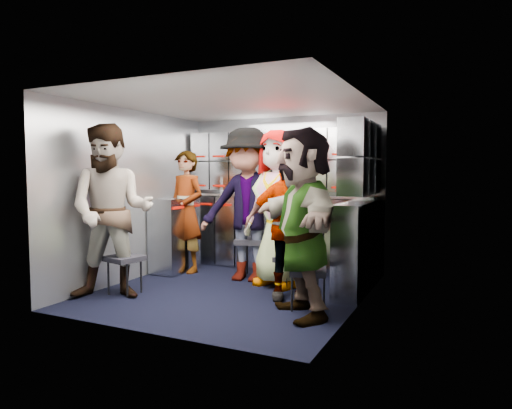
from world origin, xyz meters
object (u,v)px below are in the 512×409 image
at_px(jump_seat_center, 285,253).
at_px(attendant_arc_c, 280,208).
at_px(jump_seat_mid_left, 253,243).
at_px(jump_seat_near_right, 308,274).
at_px(jump_seat_mid_right, 294,262).
at_px(attendant_standing, 186,211).
at_px(attendant_arc_d, 288,225).
at_px(attendant_arc_a, 112,212).
at_px(attendant_arc_e, 302,222).
at_px(jump_seat_near_left, 125,260).
at_px(attendant_arc_b, 247,205).

relative_size(jump_seat_center, attendant_arc_c, 0.22).
relative_size(jump_seat_mid_left, jump_seat_near_right, 1.20).
relative_size(jump_seat_mid_right, attendant_arc_c, 0.24).
distance_m(jump_seat_mid_left, jump_seat_center, 0.47).
bearing_deg(jump_seat_near_right, attendant_arc_c, 128.28).
xyz_separation_m(jump_seat_mid_right, attendant_arc_c, (-0.29, 0.31, 0.56)).
bearing_deg(attendant_arc_c, jump_seat_center, 105.90).
height_order(jump_seat_near_right, attendant_standing, attendant_standing).
bearing_deg(jump_seat_mid_left, jump_seat_center, -7.52).
bearing_deg(attendant_arc_d, jump_seat_center, 93.53).
height_order(attendant_arc_a, attendant_arc_e, attendant_arc_a).
bearing_deg(attendant_arc_e, attendant_standing, -158.97).
bearing_deg(attendant_arc_e, jump_seat_center, 168.43).
relative_size(attendant_arc_d, attendant_arc_e, 0.89).
height_order(jump_seat_mid_right, jump_seat_near_right, same).
relative_size(attendant_arc_a, attendant_arc_c, 1.01).
relative_size(jump_seat_mid_left, jump_seat_center, 1.27).
bearing_deg(attendant_arc_a, jump_seat_near_left, 61.96).
bearing_deg(attendant_arc_d, jump_seat_near_left, 179.31).
relative_size(jump_seat_near_left, jump_seat_mid_right, 0.98).
bearing_deg(attendant_arc_c, attendant_arc_b, -171.63).
height_order(jump_seat_mid_right, attendant_arc_a, attendant_arc_a).
bearing_deg(attendant_arc_a, attendant_arc_d, -3.28).
bearing_deg(attendant_arc_e, jump_seat_mid_left, -178.33).
bearing_deg(attendant_arc_e, jump_seat_near_left, -126.94).
relative_size(jump_seat_near_right, attendant_arc_b, 0.23).
bearing_deg(jump_seat_near_right, attendant_arc_e, -90.00).
distance_m(jump_seat_near_right, attendant_arc_d, 0.62).
distance_m(jump_seat_center, jump_seat_near_right, 1.16).
relative_size(jump_seat_center, jump_seat_near_right, 0.94).
relative_size(jump_seat_near_left, jump_seat_near_right, 1.00).
bearing_deg(jump_seat_mid_right, attendant_standing, 164.88).
bearing_deg(jump_seat_mid_left, attendant_standing, -174.98).
relative_size(attendant_arc_a, attendant_arc_b, 0.98).
bearing_deg(jump_seat_mid_right, attendant_arc_a, -150.39).
xyz_separation_m(jump_seat_mid_left, attendant_standing, (-0.96, -0.08, 0.37)).
height_order(jump_seat_center, attendant_arc_c, attendant_arc_c).
height_order(jump_seat_near_right, attendant_arc_e, attendant_arc_e).
xyz_separation_m(jump_seat_mid_right, attendant_arc_b, (-0.75, 0.37, 0.58)).
bearing_deg(jump_seat_center, jump_seat_mid_left, 172.48).
relative_size(jump_seat_near_left, attendant_standing, 0.26).
relative_size(jump_seat_mid_left, attendant_arc_a, 0.28).
distance_m(jump_seat_mid_right, attendant_arc_b, 1.01).
height_order(jump_seat_center, jump_seat_near_right, jump_seat_near_right).
distance_m(jump_seat_near_right, attendant_arc_c, 1.15).
xyz_separation_m(jump_seat_near_left, jump_seat_near_right, (2.01, 0.29, -0.01)).
xyz_separation_m(jump_seat_mid_left, attendant_arc_c, (0.46, -0.24, 0.47)).
xyz_separation_m(jump_seat_mid_left, attendant_arc_e, (1.08, -1.21, 0.43)).
relative_size(jump_seat_near_right, attendant_arc_d, 0.27).
bearing_deg(attendant_arc_b, attendant_arc_e, -48.61).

